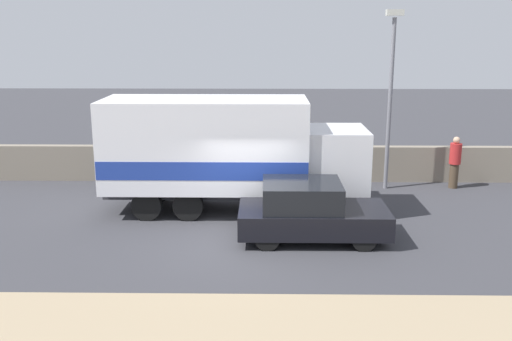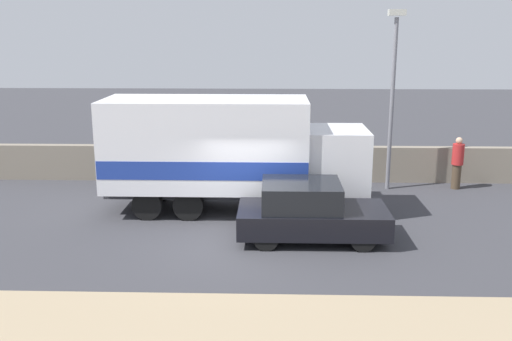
{
  "view_description": "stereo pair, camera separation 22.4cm",
  "coord_description": "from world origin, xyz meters",
  "px_view_note": "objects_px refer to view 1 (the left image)",
  "views": [
    {
      "loc": [
        0.5,
        -13.99,
        5.39
      ],
      "look_at": [
        0.26,
        1.49,
        1.56
      ],
      "focal_mm": 40.0,
      "sensor_mm": 36.0,
      "label": 1
    },
    {
      "loc": [
        0.72,
        -13.98,
        5.39
      ],
      "look_at": [
        0.26,
        1.49,
        1.56
      ],
      "focal_mm": 40.0,
      "sensor_mm": 36.0,
      "label": 2
    }
  ],
  "objects_px": {
    "street_lamp": "(391,86)",
    "pedestrian": "(455,162)",
    "box_truck": "(225,151)",
    "car_hatchback": "(309,212)"
  },
  "relations": [
    {
      "from": "street_lamp",
      "to": "box_truck",
      "type": "height_order",
      "value": "street_lamp"
    },
    {
      "from": "street_lamp",
      "to": "pedestrian",
      "type": "bearing_deg",
      "value": 2.07
    },
    {
      "from": "street_lamp",
      "to": "car_hatchback",
      "type": "distance_m",
      "value": 6.52
    },
    {
      "from": "box_truck",
      "to": "car_hatchback",
      "type": "height_order",
      "value": "box_truck"
    },
    {
      "from": "car_hatchback",
      "to": "street_lamp",
      "type": "bearing_deg",
      "value": 58.82
    },
    {
      "from": "street_lamp",
      "to": "car_hatchback",
      "type": "height_order",
      "value": "street_lamp"
    },
    {
      "from": "street_lamp",
      "to": "pedestrian",
      "type": "xyz_separation_m",
      "value": [
        2.39,
        0.09,
        -2.61
      ]
    },
    {
      "from": "street_lamp",
      "to": "box_truck",
      "type": "relative_size",
      "value": 0.77
    },
    {
      "from": "box_truck",
      "to": "pedestrian",
      "type": "relative_size",
      "value": 4.29
    },
    {
      "from": "street_lamp",
      "to": "box_truck",
      "type": "bearing_deg",
      "value": -154.16
    }
  ]
}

